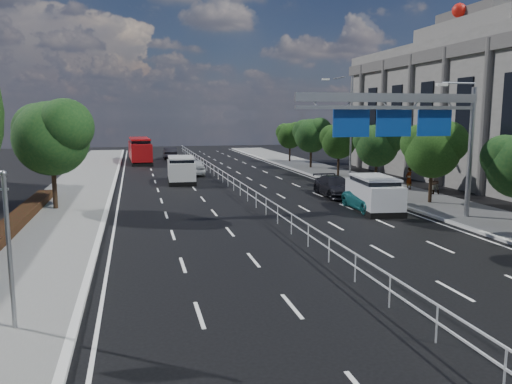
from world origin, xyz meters
name	(u,v)px	position (x,y,z in m)	size (l,w,h in m)	color
ground	(376,298)	(0.00, 0.00, 0.00)	(160.00, 160.00, 0.00)	black
kerb_near	(75,324)	(-9.00, 0.00, 0.07)	(0.25, 140.00, 0.15)	silver
median_fence	(235,185)	(0.00, 22.50, 0.53)	(0.05, 85.00, 1.02)	silver
overhead_gantry	(408,117)	(6.74, 10.05, 5.61)	(10.24, 0.38, 7.45)	gray
streetlight_far	(348,121)	(10.50, 26.00, 5.21)	(2.78, 2.40, 9.00)	gray
near_tree_back	(52,134)	(-11.94, 17.97, 4.61)	(4.84, 4.51, 6.69)	black
far_tree_d	(433,147)	(11.25, 14.48, 3.69)	(3.85, 3.59, 5.34)	black
far_tree_e	(378,143)	(11.25, 21.98, 3.56)	(3.63, 3.38, 5.13)	black
far_tree_f	(339,139)	(11.24, 29.48, 3.49)	(3.52, 3.28, 5.02)	black
far_tree_g	(312,134)	(11.25, 36.98, 3.75)	(3.96, 3.69, 5.45)	black
far_tree_h	(290,134)	(11.24, 44.48, 3.42)	(3.41, 3.18, 4.91)	black
white_minivan	(181,170)	(-3.44, 28.89, 1.09)	(2.43, 5.20, 2.22)	black
red_bus	(140,150)	(-6.61, 48.57, 1.55)	(2.78, 10.05, 2.98)	black
near_car_silver	(193,167)	(-1.78, 34.17, 0.79)	(1.87, 4.65, 1.58)	#AFB3B6
near_car_dark	(170,153)	(-2.73, 52.96, 0.77)	(1.63, 4.68, 1.54)	black
silver_minivan	(374,194)	(6.68, 13.42, 1.02)	(2.72, 5.23, 2.08)	black
parked_car_teal	(370,200)	(6.50, 13.51, 0.63)	(2.09, 4.54, 1.26)	#186A6F
parked_car_dark	(335,186)	(6.50, 19.00, 0.71)	(1.99, 4.91, 1.42)	black
pedestrian_a	(409,179)	(12.83, 19.86, 0.97)	(0.61, 0.40, 1.67)	gray
pedestrian_b	(434,181)	(13.40, 17.50, 1.07)	(0.90, 0.70, 1.86)	gray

